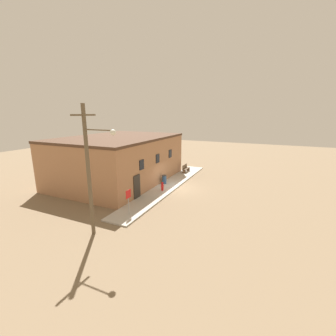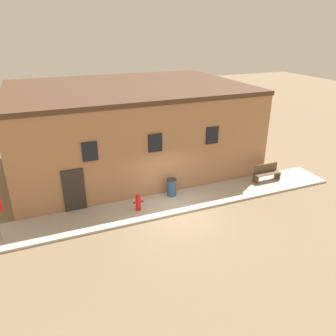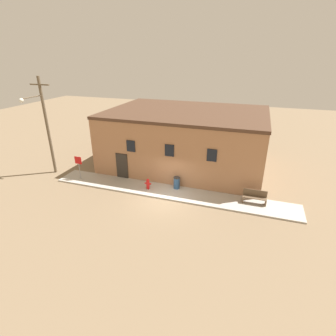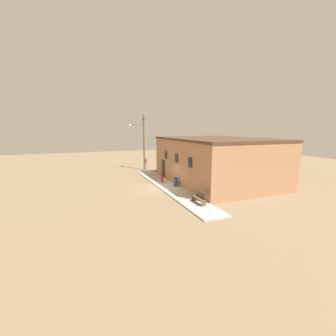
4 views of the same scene
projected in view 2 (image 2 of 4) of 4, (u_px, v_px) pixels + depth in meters
ground_plane at (179, 215)px, 15.39m from camera, size 80.00×80.00×0.00m
sidewalk at (170, 203)px, 16.29m from camera, size 18.33×2.17×0.12m
brick_building at (128, 126)px, 20.18m from camera, size 13.62×9.71×4.99m
fire_hydrant at (138, 202)px, 15.43m from camera, size 0.50×0.24×0.83m
bench at (266, 173)px, 18.42m from camera, size 1.57×0.44×0.94m
trash_bin at (172, 187)px, 16.76m from camera, size 0.49×0.49×0.92m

